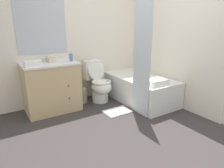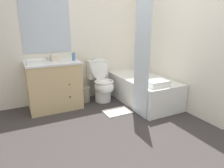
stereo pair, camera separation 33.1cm
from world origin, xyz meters
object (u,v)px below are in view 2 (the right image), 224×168
at_px(wastebasket, 85,95).
at_px(bathtub, 143,90).
at_px(vanity_cabinet, 54,85).
at_px(tissue_box, 54,58).
at_px(bath_towel_folded, 157,83).
at_px(sink_faucet, 50,58).
at_px(hand_towel_folded, 35,62).
at_px(toilet, 102,83).
at_px(soap_dispenser, 74,56).
at_px(bath_mat, 117,112).

bearing_deg(wastebasket, bathtub, -26.75).
bearing_deg(vanity_cabinet, tissue_box, 42.02).
bearing_deg(wastebasket, vanity_cabinet, -174.56).
bearing_deg(bath_towel_folded, wastebasket, 129.78).
bearing_deg(tissue_box, bathtub, -18.18).
distance_m(sink_faucet, hand_towel_folded, 0.43).
bearing_deg(hand_towel_folded, vanity_cabinet, 25.45).
xyz_separation_m(toilet, bath_towel_folded, (0.56, -0.98, 0.18)).
bearing_deg(vanity_cabinet, hand_towel_folded, -154.55).
relative_size(wastebasket, bath_towel_folded, 0.79).
relative_size(wastebasket, tissue_box, 1.89).
relative_size(sink_faucet, toilet, 0.17).
relative_size(bathtub, bath_towel_folded, 4.19).
height_order(toilet, soap_dispenser, soap_dispenser).
bearing_deg(soap_dispenser, sink_faucet, 150.17).
xyz_separation_m(hand_towel_folded, bath_mat, (1.21, -0.54, -0.88)).
bearing_deg(bathtub, bath_towel_folded, -102.45).
bearing_deg(bathtub, soap_dispenser, 160.94).
xyz_separation_m(wastebasket, bath_mat, (0.34, -0.74, -0.13)).
xyz_separation_m(vanity_cabinet, sink_faucet, (-0.00, 0.18, 0.45)).
distance_m(vanity_cabinet, soap_dispenser, 0.61).
distance_m(vanity_cabinet, bathtub, 1.66).
relative_size(vanity_cabinet, sink_faucet, 6.36).
xyz_separation_m(sink_faucet, tissue_box, (0.05, -0.13, 0.01)).
bearing_deg(vanity_cabinet, toilet, -2.46).
distance_m(soap_dispenser, bath_towel_folded, 1.52).
height_order(bathtub, bath_towel_folded, bath_towel_folded).
distance_m(soap_dispenser, bath_mat, 1.24).
height_order(tissue_box, hand_towel_folded, tissue_box).
xyz_separation_m(bathtub, soap_dispenser, (-1.22, 0.42, 0.67)).
relative_size(tissue_box, soap_dispenser, 0.93).
bearing_deg(toilet, wastebasket, 164.31).
distance_m(hand_towel_folded, bath_mat, 1.59).
bearing_deg(toilet, sink_faucet, 166.69).
relative_size(soap_dispenser, hand_towel_folded, 0.68).
relative_size(bathtub, hand_towel_folded, 6.38).
bearing_deg(hand_towel_folded, soap_dispenser, 8.88).
distance_m(bathtub, wastebasket, 1.14).
height_order(toilet, wastebasket, toilet).
distance_m(sink_faucet, bath_towel_folded, 1.92).
xyz_separation_m(toilet, wastebasket, (-0.33, 0.09, -0.21)).
height_order(vanity_cabinet, bath_mat, vanity_cabinet).
bearing_deg(toilet, bath_mat, -89.45).
xyz_separation_m(bathtub, bath_mat, (-0.68, -0.23, -0.24)).
bearing_deg(toilet, bathtub, -31.49).
relative_size(bathtub, tissue_box, 10.09).
bearing_deg(bath_towel_folded, toilet, 119.79).
bearing_deg(tissue_box, bath_towel_folded, -36.99).
bearing_deg(hand_towel_folded, tissue_box, 28.35).
bearing_deg(toilet, hand_towel_folded, -175.17).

